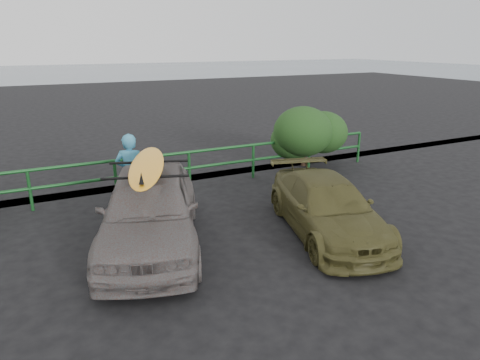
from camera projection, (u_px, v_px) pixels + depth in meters
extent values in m
plane|color=black|center=(234.00, 280.00, 7.29)|extent=(80.00, 80.00, 0.00)
plane|color=slate|center=(47.00, 72.00, 58.56)|extent=(200.00, 200.00, 0.00)
imported|color=#5F5755|center=(150.00, 209.00, 8.32)|extent=(3.16, 4.89, 1.55)
imported|color=#47441F|center=(327.00, 207.00, 8.94)|extent=(2.59, 4.29, 1.16)
imported|color=teal|center=(131.00, 174.00, 9.92)|extent=(0.82, 0.70, 1.90)
ellipsoid|color=#FAA01A|center=(147.00, 166.00, 8.06)|extent=(1.53, 3.04, 0.09)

